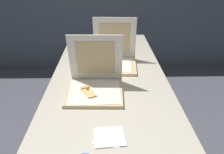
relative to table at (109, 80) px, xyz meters
name	(u,v)px	position (x,y,z in m)	size (l,w,h in m)	color
table	(109,80)	(0.00, 0.00, 0.00)	(0.85, 2.17, 0.74)	#BCB29E
pizza_box_front	(95,85)	(-0.09, -0.26, 0.10)	(0.37, 0.37, 0.37)	tan
pizza_box_middle	(114,59)	(0.05, 0.18, 0.10)	(0.38, 0.38, 0.38)	tan
cup_white_mid	(75,71)	(-0.26, 0.01, 0.08)	(0.06, 0.06, 0.06)	white
cup_white_far	(82,56)	(-0.23, 0.32, 0.08)	(0.06, 0.06, 0.06)	white
napkin_pile	(109,137)	(-0.01, -0.71, 0.05)	(0.17, 0.16, 0.01)	white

